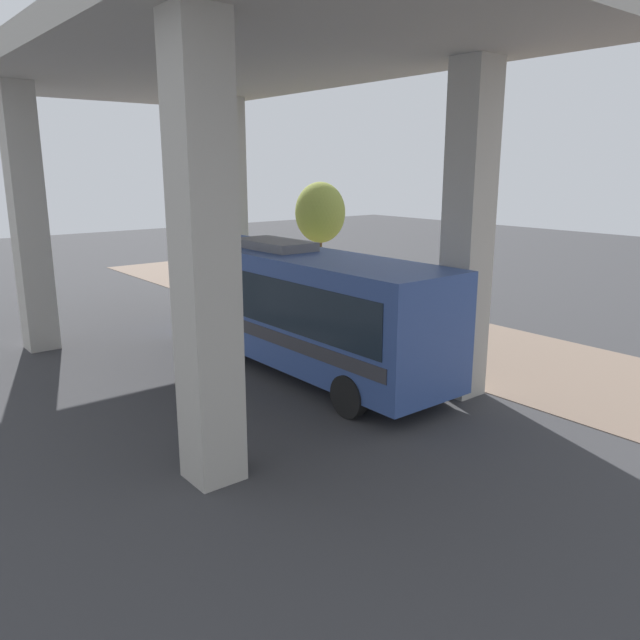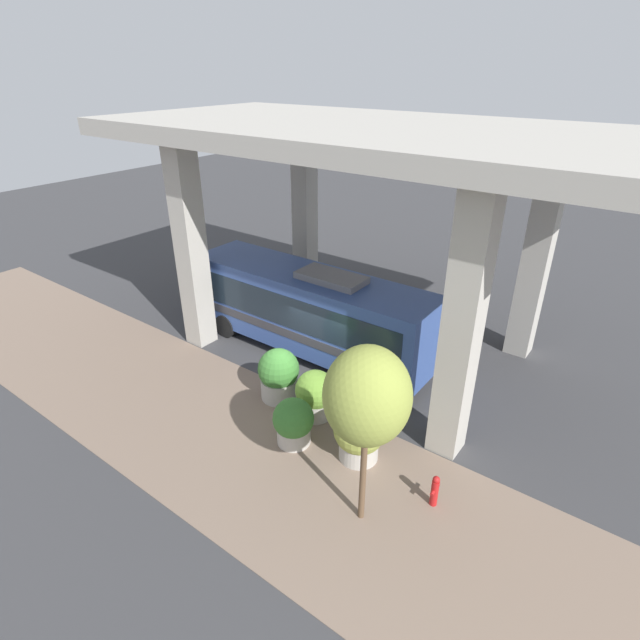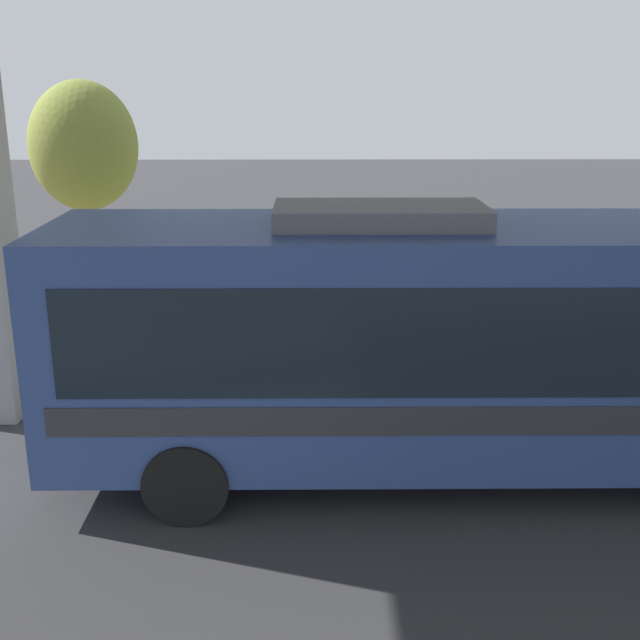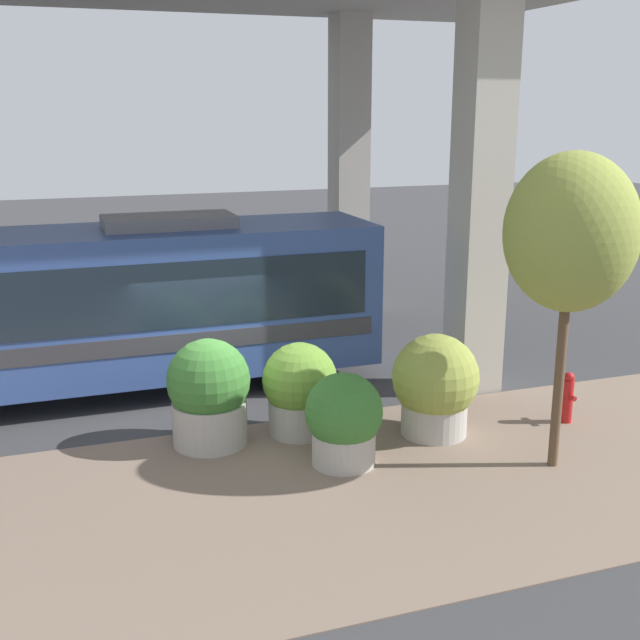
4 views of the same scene
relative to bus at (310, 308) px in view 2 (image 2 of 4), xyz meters
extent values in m
plane|color=#38383A|center=(-2.53, -1.30, -1.92)|extent=(80.00, 80.00, 0.00)
cube|color=#7A6656|center=(-5.53, -1.30, -1.91)|extent=(6.00, 40.00, 0.02)
cube|color=#ADA89E|center=(-2.03, -6.70, 2.05)|extent=(0.90, 0.90, 7.92)
cube|color=#ADA89E|center=(-2.03, 4.10, 2.05)|extent=(0.90, 0.90, 7.92)
cube|color=#ADA89E|center=(4.97, -6.70, 2.05)|extent=(0.90, 0.90, 7.92)
cube|color=#ADA89E|center=(4.97, 4.10, 2.05)|extent=(0.90, 0.90, 7.92)
cube|color=#ADA89E|center=(1.47, -1.30, 6.31)|extent=(9.40, 18.80, 0.60)
cube|color=#334C8C|center=(0.00, 0.01, -0.04)|extent=(2.51, 10.09, 2.84)
cube|color=#19232D|center=(0.00, 0.01, 0.30)|extent=(2.55, 9.29, 1.25)
cube|color=#333338|center=(0.00, 0.01, -0.61)|extent=(2.55, 9.59, 0.34)
cube|color=slate|center=(0.00, -1.00, 1.50)|extent=(1.26, 2.52, 0.24)
cylinder|color=black|center=(-1.18, 3.54, -1.42)|extent=(0.28, 1.00, 1.00)
cylinder|color=black|center=(1.18, 3.54, -1.42)|extent=(0.28, 1.00, 1.00)
cylinder|color=black|center=(-1.18, -3.27, -1.42)|extent=(0.28, 1.00, 1.00)
cylinder|color=black|center=(1.18, -3.27, -1.42)|extent=(0.28, 1.00, 1.00)
cylinder|color=#B21919|center=(-4.30, -7.38, -1.51)|extent=(0.20, 0.20, 0.82)
sphere|color=#B21919|center=(-4.30, -7.38, -1.04)|extent=(0.19, 0.19, 0.19)
cylinder|color=#B21919|center=(-4.45, -7.38, -1.39)|extent=(0.12, 0.09, 0.09)
cylinder|color=#B21919|center=(-4.15, -7.38, -1.39)|extent=(0.12, 0.09, 0.09)
cylinder|color=#ADA89E|center=(-3.11, -1.07, -1.53)|extent=(1.26, 1.26, 0.77)
sphere|color=#38722D|center=(-3.11, -1.07, -0.76)|extent=(1.40, 1.40, 1.40)
sphere|color=orange|center=(-2.95, -1.20, -0.97)|extent=(0.44, 0.44, 0.44)
cylinder|color=#ADA89E|center=(-3.98, -4.85, -1.59)|extent=(1.15, 1.15, 0.65)
sphere|color=olive|center=(-3.98, -4.85, -0.85)|extent=(1.51, 1.51, 1.51)
sphere|color=#993F8C|center=(-3.84, -4.97, -1.11)|extent=(0.40, 0.40, 0.40)
cylinder|color=#ADA89E|center=(-3.16, -2.66, -1.60)|extent=(1.10, 1.10, 0.64)
sphere|color=olive|center=(-3.16, -2.66, -0.92)|extent=(1.31, 1.31, 1.31)
sphere|color=#993F8C|center=(-3.02, -2.77, -1.13)|extent=(0.39, 0.39, 0.39)
cylinder|color=#ADA89E|center=(-4.60, -2.93, -1.63)|extent=(1.02, 1.02, 0.57)
sphere|color=#38722D|center=(-4.60, -2.93, -1.01)|extent=(1.25, 1.25, 1.25)
sphere|color=#993F8C|center=(-4.47, -3.03, -1.21)|extent=(0.36, 0.36, 0.36)
cylinder|color=brown|center=(-5.76, -6.07, -0.33)|extent=(0.16, 0.16, 3.17)
ellipsoid|color=olive|center=(-5.76, -6.07, 1.85)|extent=(2.00, 2.00, 2.40)
camera|label=1|loc=(10.00, 13.42, 3.60)|focal=35.00mm
camera|label=2|loc=(-13.59, -10.58, 8.41)|focal=28.00mm
camera|label=3|loc=(9.49, -1.80, 3.06)|focal=45.00mm
camera|label=4|loc=(-15.69, 1.35, 3.66)|focal=45.00mm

